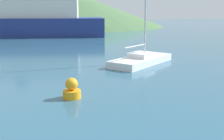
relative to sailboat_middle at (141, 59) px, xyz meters
name	(u,v)px	position (x,y,z in m)	size (l,w,h in m)	color
sailboat_middle	(141,59)	(0.00, 0.00, 0.00)	(6.01, 5.13, 7.72)	white
ferry_distant	(19,17)	(-7.95, 28.40, 2.48)	(27.59, 15.48, 8.04)	navy
buoy_marker	(72,90)	(-6.35, -6.55, 0.02)	(0.80, 0.80, 0.92)	orange
hill_central	(65,8)	(3.52, 54.90, 4.26)	(50.11, 50.11, 9.23)	#476B42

